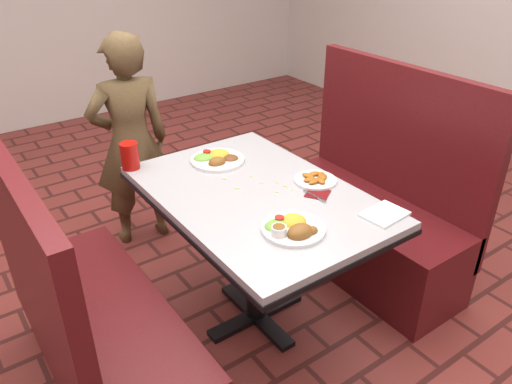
# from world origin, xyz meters

# --- Properties ---
(dining_table) EXTENTS (0.81, 1.21, 0.75)m
(dining_table) POSITION_xyz_m (0.00, 0.00, 0.65)
(dining_table) COLOR #ADB0B2
(dining_table) RESTS_ON ground
(booth_bench_left) EXTENTS (0.47, 1.20, 1.17)m
(booth_bench_left) POSITION_xyz_m (-0.80, 0.00, 0.33)
(booth_bench_left) COLOR #5B1417
(booth_bench_left) RESTS_ON ground
(booth_bench_right) EXTENTS (0.47, 1.20, 1.17)m
(booth_bench_right) POSITION_xyz_m (0.80, 0.00, 0.33)
(booth_bench_right) COLOR #5B1417
(booth_bench_right) RESTS_ON ground
(diner_person) EXTENTS (0.52, 0.38, 1.31)m
(diner_person) POSITION_xyz_m (-0.16, 1.07, 0.66)
(diner_person) COLOR brown
(diner_person) RESTS_ON ground
(near_dinner_plate) EXTENTS (0.26, 0.26, 0.08)m
(near_dinner_plate) POSITION_xyz_m (-0.07, -0.35, 0.78)
(near_dinner_plate) COLOR white
(near_dinner_plate) RESTS_ON dining_table
(far_dinner_plate) EXTENTS (0.27, 0.27, 0.07)m
(far_dinner_plate) POSITION_xyz_m (0.03, 0.38, 0.77)
(far_dinner_plate) COLOR white
(far_dinner_plate) RESTS_ON dining_table
(plantain_plate) EXTENTS (0.20, 0.20, 0.03)m
(plantain_plate) POSITION_xyz_m (0.29, -0.08, 0.76)
(plantain_plate) COLOR white
(plantain_plate) RESTS_ON dining_table
(maroon_napkin) EXTENTS (0.14, 0.14, 0.00)m
(maroon_napkin) POSITION_xyz_m (0.21, -0.18, 0.75)
(maroon_napkin) COLOR #5F0E11
(maroon_napkin) RESTS_ON dining_table
(spoon_utensil) EXTENTS (0.02, 0.14, 0.00)m
(spoon_utensil) POSITION_xyz_m (0.18, -0.19, 0.76)
(spoon_utensil) COLOR silver
(spoon_utensil) RESTS_ON dining_table
(red_tumbler) EXTENTS (0.09, 0.09, 0.13)m
(red_tumbler) POSITION_xyz_m (-0.36, 0.56, 0.82)
(red_tumbler) COLOR #AE100B
(red_tumbler) RESTS_ON dining_table
(paper_napkin) EXTENTS (0.19, 0.15, 0.01)m
(paper_napkin) POSITION_xyz_m (0.32, -0.47, 0.76)
(paper_napkin) COLOR white
(paper_napkin) RESTS_ON dining_table
(knife_utensil) EXTENTS (0.06, 0.16, 0.00)m
(knife_utensil) POSITION_xyz_m (-0.10, -0.35, 0.76)
(knife_utensil) COLOR #BDBDC1
(knife_utensil) RESTS_ON dining_table
(fork_utensil) EXTENTS (0.07, 0.13, 0.00)m
(fork_utensil) POSITION_xyz_m (-0.07, -0.37, 0.76)
(fork_utensil) COLOR silver
(fork_utensil) RESTS_ON dining_table
(lettuce_shreds) EXTENTS (0.28, 0.32, 0.00)m
(lettuce_shreds) POSITION_xyz_m (0.04, 0.06, 0.75)
(lettuce_shreds) COLOR #99C34E
(lettuce_shreds) RESTS_ON dining_table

